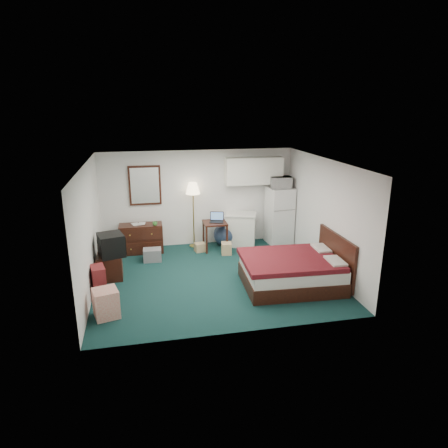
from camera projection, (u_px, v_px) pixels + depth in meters
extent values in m
cube|color=#0F3236|center=(214.00, 277.00, 8.71)|extent=(5.00, 4.50, 0.01)
cube|color=white|center=(213.00, 162.00, 7.98)|extent=(5.00, 4.50, 0.01)
cube|color=white|center=(198.00, 198.00, 10.45)|extent=(5.00, 0.01, 2.50)
cube|color=white|center=(240.00, 262.00, 6.24)|extent=(5.00, 0.01, 2.50)
cube|color=white|center=(89.00, 229.00, 7.85)|extent=(0.01, 4.50, 2.50)
cube|color=white|center=(324.00, 215.00, 8.83)|extent=(0.01, 4.50, 2.50)
sphere|color=navy|center=(225.00, 234.00, 10.58)|extent=(0.75, 0.75, 0.60)
imported|color=white|center=(281.00, 181.00, 10.36)|extent=(0.57, 0.35, 0.37)
imported|color=tan|center=(132.00, 220.00, 9.88)|extent=(0.17, 0.07, 0.24)
imported|color=tan|center=(138.00, 220.00, 9.95)|extent=(0.17, 0.04, 0.23)
imported|color=#3D8234|center=(155.00, 223.00, 9.87)|extent=(0.15, 0.13, 0.12)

